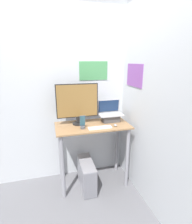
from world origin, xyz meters
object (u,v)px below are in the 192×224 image
object	(u,v)px
laptop	(110,116)
computer_tower	(87,174)
monitor	(77,103)
mouse	(115,125)
cell_phone	(83,124)
keyboard	(100,128)

from	to	relation	value
laptop	computer_tower	bearing A→B (deg)	-159.05
monitor	mouse	world-z (taller)	monitor
monitor	computer_tower	xyz separation A→B (m)	(0.08, -0.16, -1.02)
cell_phone	keyboard	bearing A→B (deg)	-12.05
keyboard	computer_tower	bearing A→B (deg)	158.04
laptop	keyboard	distance (m)	0.32
mouse	computer_tower	distance (m)	0.84
keyboard	cell_phone	distance (m)	0.23
monitor	cell_phone	world-z (taller)	monitor
mouse	cell_phone	xyz separation A→B (m)	(-0.44, 0.03, 0.04)
keyboard	mouse	bearing A→B (deg)	3.52
computer_tower	laptop	bearing A→B (deg)	20.95
keyboard	cell_phone	size ratio (longest dim) A/B	1.74
laptop	mouse	xyz separation A→B (m)	(-0.00, -0.21, -0.07)
mouse	keyboard	bearing A→B (deg)	-176.48
monitor	laptop	bearing A→B (deg)	-0.55
keyboard	computer_tower	distance (m)	0.75
mouse	laptop	bearing A→B (deg)	89.42
mouse	computer_tower	bearing A→B (deg)	171.77
monitor	computer_tower	world-z (taller)	monitor
laptop	computer_tower	xyz separation A→B (m)	(-0.40, -0.15, -0.81)
mouse	computer_tower	size ratio (longest dim) A/B	0.13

